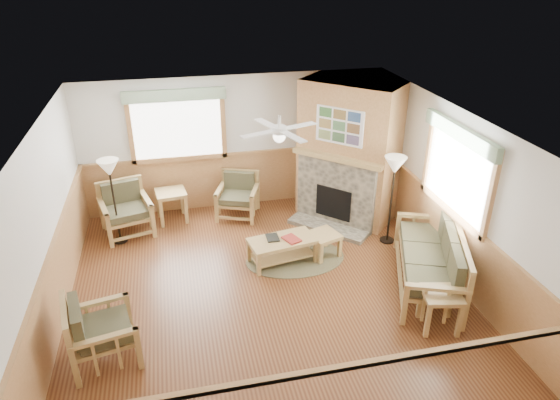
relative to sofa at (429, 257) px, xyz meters
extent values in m
cube|color=brown|center=(-2.51, 0.49, -0.50)|extent=(6.00, 6.00, 0.01)
cube|color=white|center=(-2.51, 0.49, 2.20)|extent=(6.00, 6.00, 0.01)
cube|color=silver|center=(-2.51, 3.49, 0.85)|extent=(6.00, 0.02, 2.70)
cube|color=silver|center=(-2.51, -2.51, 0.85)|extent=(6.00, 0.02, 2.70)
cube|color=silver|center=(-5.51, 0.49, 0.85)|extent=(0.02, 6.00, 2.70)
cube|color=silver|center=(0.49, 0.49, 0.85)|extent=(0.02, 6.00, 2.70)
cylinder|color=brown|center=(-1.85, 1.15, -0.49)|extent=(2.24, 2.24, 0.01)
cube|color=maroon|center=(-1.94, 1.06, -0.02)|extent=(0.32, 0.36, 0.03)
cube|color=black|center=(-2.24, 1.18, -0.03)|extent=(0.20, 0.27, 0.03)
camera|label=1|loc=(-3.70, -5.88, 4.27)|focal=32.00mm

